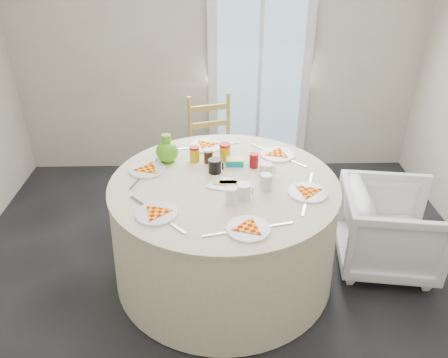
{
  "coord_description": "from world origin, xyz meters",
  "views": [
    {
      "loc": [
        -0.05,
        -2.24,
        2.26
      ],
      "look_at": [
        0.01,
        0.29,
        0.8
      ],
      "focal_mm": 35.0,
      "sensor_mm": 36.0,
      "label": 1
    }
  ],
  "objects_px": {
    "table": "(224,230)",
    "wooden_chair": "(214,151)",
    "green_pitcher": "(167,151)",
    "armchair": "(391,221)"
  },
  "relations": [
    {
      "from": "table",
      "to": "wooden_chair",
      "type": "xyz_separation_m",
      "value": [
        -0.06,
        1.1,
        0.09
      ]
    },
    {
      "from": "table",
      "to": "green_pitcher",
      "type": "xyz_separation_m",
      "value": [
        -0.4,
        0.3,
        0.49
      ]
    },
    {
      "from": "table",
      "to": "armchair",
      "type": "bearing_deg",
      "value": 2.73
    },
    {
      "from": "table",
      "to": "wooden_chair",
      "type": "bearing_deg",
      "value": 93.21
    },
    {
      "from": "wooden_chair",
      "to": "green_pitcher",
      "type": "height_order",
      "value": "green_pitcher"
    },
    {
      "from": "wooden_chair",
      "to": "green_pitcher",
      "type": "xyz_separation_m",
      "value": [
        -0.34,
        -0.8,
        0.4
      ]
    },
    {
      "from": "wooden_chair",
      "to": "armchair",
      "type": "bearing_deg",
      "value": -53.76
    },
    {
      "from": "table",
      "to": "wooden_chair",
      "type": "relative_size",
      "value": 1.66
    },
    {
      "from": "wooden_chair",
      "to": "armchair",
      "type": "xyz_separation_m",
      "value": [
        1.3,
        -1.04,
        -0.08
      ]
    },
    {
      "from": "table",
      "to": "wooden_chair",
      "type": "distance_m",
      "value": 1.1
    }
  ]
}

